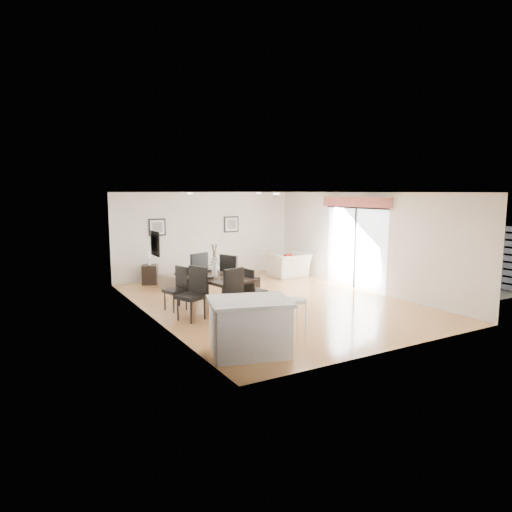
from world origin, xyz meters
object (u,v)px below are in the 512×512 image
dining_chair_foot (196,274)px  coffee_table (242,283)px  bar_stool (296,306)px  sofa (195,275)px  dining_chair_wnear (194,290)px  kitchen_island (250,326)px  dining_chair_head (238,293)px  armchair (289,265)px  dining_chair_enear (251,287)px  side_table (150,274)px  dining_chair_efar (232,276)px  dining_chair_wfar (178,286)px  dining_table (215,279)px

dining_chair_foot → coffee_table: 1.74m
bar_stool → sofa: bearing=85.6°
dining_chair_wnear → coffee_table: size_ratio=1.26×
kitchen_island → dining_chair_head: bearing=85.3°
armchair → dining_chair_enear: (-3.14, -3.14, 0.18)m
sofa → dining_chair_wnear: (-1.39, -3.37, 0.34)m
armchair → side_table: (-4.24, 1.04, -0.09)m
dining_chair_efar → side_table: (-1.09, 3.24, -0.38)m
dining_chair_wnear → dining_chair_enear: bearing=65.7°
dining_chair_enear → side_table: dining_chair_enear is taller
dining_chair_head → dining_chair_efar: bearing=53.4°
dining_chair_wfar → coffee_table: bearing=102.1°
dining_chair_head → kitchen_island: 1.82m
sofa → dining_chair_head: bearing=63.0°
dining_chair_wnear → side_table: dining_chair_wnear is taller
armchair → dining_chair_head: size_ratio=1.00×
sofa → kitchen_island: (-1.38, -5.82, 0.18)m
dining_chair_wnear → coffee_table: 3.20m
dining_chair_wnear → dining_chair_efar: (1.36, 0.89, 0.04)m
side_table → bar_stool: bar_stool is taller
armchair → dining_table: (-3.83, -2.64, 0.35)m
dining_chair_wnear → bar_stool: dining_chair_wnear is taller
sofa → dining_chair_wfar: size_ratio=2.01×
dining_table → dining_chair_efar: size_ratio=1.74×
dining_chair_efar → coffee_table: size_ratio=1.33×
dining_chair_foot → kitchen_island: bearing=60.9°
coffee_table → bar_stool: 4.84m
dining_chair_foot → coffee_table: (1.59, 0.53, -0.49)m
dining_chair_head → coffee_table: dining_chair_head is taller
dining_chair_wfar → dining_chair_foot: 1.00m
dining_chair_head → dining_chair_foot: bearing=75.1°
dining_chair_wfar → side_table: 3.21m
dining_table → dining_chair_foot: 1.19m
armchair → dining_table: dining_table is taller
dining_chair_head → bar_stool: (0.27, -1.69, 0.08)m
sofa → dining_table: dining_table is taller
dining_table → dining_chair_efar: dining_chair_efar is taller
bar_stool → dining_chair_foot: bearing=93.0°
dining_chair_enear → armchair: bearing=-51.6°
dining_table → dining_chair_foot: bearing=77.7°
dining_chair_efar → dining_chair_enear: bearing=159.8°
dining_chair_enear → bar_stool: size_ratio=1.19×
dining_chair_efar → armchair: bearing=-76.0°
dining_chair_efar → bar_stool: 3.36m
dining_chair_enear → kitchen_island: 2.76m
dining_chair_wfar → dining_chair_head: 1.83m
armchair → dining_chair_efar: (-3.15, -2.20, 0.30)m
armchair → dining_chair_efar: size_ratio=0.96×
sofa → bar_stool: (-0.45, -5.82, 0.42)m
armchair → dining_chair_head: 5.44m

